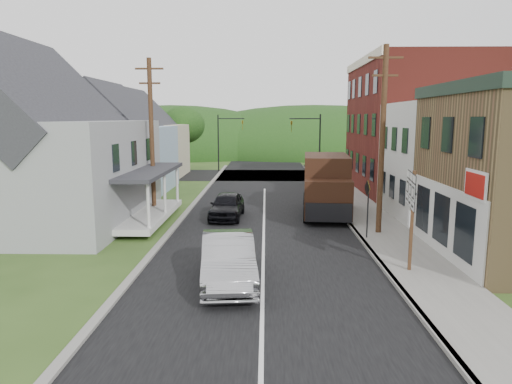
# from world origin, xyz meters

# --- Properties ---
(ground) EXTENTS (120.00, 120.00, 0.00)m
(ground) POSITION_xyz_m (0.00, 0.00, 0.00)
(ground) COLOR #2D4719
(ground) RESTS_ON ground
(road) EXTENTS (9.00, 90.00, 0.02)m
(road) POSITION_xyz_m (0.00, 10.00, 0.00)
(road) COLOR black
(road) RESTS_ON ground
(cross_road) EXTENTS (60.00, 9.00, 0.02)m
(cross_road) POSITION_xyz_m (0.00, 27.00, 0.00)
(cross_road) COLOR black
(cross_road) RESTS_ON ground
(sidewalk_right) EXTENTS (2.80, 55.00, 0.15)m
(sidewalk_right) POSITION_xyz_m (5.90, 8.00, 0.07)
(sidewalk_right) COLOR slate
(sidewalk_right) RESTS_ON ground
(curb_right) EXTENTS (0.20, 55.00, 0.15)m
(curb_right) POSITION_xyz_m (4.55, 8.00, 0.07)
(curb_right) COLOR slate
(curb_right) RESTS_ON ground
(curb_left) EXTENTS (0.30, 55.00, 0.12)m
(curb_left) POSITION_xyz_m (-4.65, 8.00, 0.06)
(curb_left) COLOR slate
(curb_left) RESTS_ON ground
(storefront_white) EXTENTS (8.00, 7.00, 6.50)m
(storefront_white) POSITION_xyz_m (11.30, 7.50, 3.25)
(storefront_white) COLOR silver
(storefront_white) RESTS_ON ground
(storefront_red) EXTENTS (8.00, 12.00, 10.00)m
(storefront_red) POSITION_xyz_m (11.30, 17.00, 5.00)
(storefront_red) COLOR maroon
(storefront_red) RESTS_ON ground
(house_gray) EXTENTS (10.20, 12.24, 8.35)m
(house_gray) POSITION_xyz_m (-12.00, 6.00, 4.23)
(house_gray) COLOR gray
(house_gray) RESTS_ON ground
(house_blue) EXTENTS (7.14, 8.16, 7.28)m
(house_blue) POSITION_xyz_m (-11.00, 17.00, 3.69)
(house_blue) COLOR #92AAC7
(house_blue) RESTS_ON ground
(house_cream) EXTENTS (7.14, 8.16, 7.28)m
(house_cream) POSITION_xyz_m (-11.50, 26.00, 3.69)
(house_cream) COLOR #B7AD8E
(house_cream) RESTS_ON ground
(utility_pole_right) EXTENTS (1.60, 0.26, 9.00)m
(utility_pole_right) POSITION_xyz_m (5.60, 3.50, 4.66)
(utility_pole_right) COLOR #472D19
(utility_pole_right) RESTS_ON ground
(utility_pole_left) EXTENTS (1.60, 0.26, 9.00)m
(utility_pole_left) POSITION_xyz_m (-6.50, 8.00, 4.66)
(utility_pole_left) COLOR #472D19
(utility_pole_left) RESTS_ON ground
(traffic_signal_right) EXTENTS (2.87, 0.20, 6.00)m
(traffic_signal_right) POSITION_xyz_m (4.30, 23.50, 3.76)
(traffic_signal_right) COLOR black
(traffic_signal_right) RESTS_ON ground
(traffic_signal_left) EXTENTS (2.87, 0.20, 6.00)m
(traffic_signal_left) POSITION_xyz_m (-4.30, 30.50, 3.76)
(traffic_signal_left) COLOR black
(traffic_signal_left) RESTS_ON ground
(tree_left_b) EXTENTS (4.80, 4.80, 6.94)m
(tree_left_b) POSITION_xyz_m (-17.00, 12.00, 4.88)
(tree_left_b) COLOR #382616
(tree_left_b) RESTS_ON ground
(tree_left_c) EXTENTS (5.80, 5.80, 8.41)m
(tree_left_c) POSITION_xyz_m (-19.00, 20.00, 5.94)
(tree_left_c) COLOR #382616
(tree_left_c) RESTS_ON ground
(tree_left_d) EXTENTS (4.80, 4.80, 6.94)m
(tree_left_d) POSITION_xyz_m (-9.00, 32.00, 4.88)
(tree_left_d) COLOR #382616
(tree_left_d) RESTS_ON ground
(forested_ridge) EXTENTS (90.00, 30.00, 16.00)m
(forested_ridge) POSITION_xyz_m (0.00, 55.00, 0.00)
(forested_ridge) COLOR black
(forested_ridge) RESTS_ON ground
(silver_sedan) EXTENTS (2.28, 5.21, 1.67)m
(silver_sedan) POSITION_xyz_m (-1.19, -3.21, 0.83)
(silver_sedan) COLOR #9F9FA3
(silver_sedan) RESTS_ON ground
(dark_sedan) EXTENTS (1.95, 4.38, 1.46)m
(dark_sedan) POSITION_xyz_m (-2.11, 7.09, 0.73)
(dark_sedan) COLOR black
(dark_sedan) RESTS_ON ground
(delivery_van) EXTENTS (3.04, 6.45, 3.50)m
(delivery_van) POSITION_xyz_m (3.62, 8.03, 1.77)
(delivery_van) COLOR black
(delivery_van) RESTS_ON ground
(route_sign_cluster) EXTENTS (0.43, 2.07, 3.66)m
(route_sign_cluster) POSITION_xyz_m (5.32, -2.10, 2.52)
(route_sign_cluster) COLOR #472D19
(route_sign_cluster) RESTS_ON sidewalk_right
(warning_sign) EXTENTS (0.16, 0.75, 2.71)m
(warning_sign) POSITION_xyz_m (4.78, 2.45, 1.88)
(warning_sign) COLOR black
(warning_sign) RESTS_ON sidewalk_right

